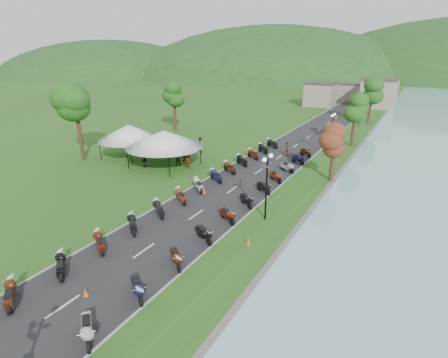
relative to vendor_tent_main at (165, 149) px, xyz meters
The scene contains 13 objects.
road 18.35m from the vendor_tent_main, 57.39° to the left, with size 7.00×120.00×0.02m, color #28282A.
hills_backdrop 175.65m from the vendor_tent_main, 86.79° to the left, with size 360.00×120.00×76.00m, color #285621, non-canonical shape.
far_building 60.87m from the vendor_tent_main, 82.61° to the left, with size 18.00×16.00×5.00m, color gray.
moto_row_left 11.47m from the vendor_tent_main, 49.88° to the right, with size 2.60×45.93×1.10m, color #331411, non-canonical shape.
moto_row_right 14.31m from the vendor_tent_main, 28.19° to the right, with size 2.60×38.32×1.10m, color #331411, non-canonical shape.
vendor_tent_main is the anchor object (origin of this frame).
vendor_tent_side 5.63m from the vendor_tent_main, behind, with size 4.85×4.85×4.00m, color white, non-canonical shape.
tree_park_left 10.91m from the vendor_tent_main, 163.85° to the right, with size 3.92×3.92×10.88m, color #29651C, non-canonical shape.
tree_lakeside 17.73m from the vendor_tent_main, 14.25° to the left, with size 2.23×2.23×6.20m, color #29651C, non-canonical shape.
pedestrian_a 3.40m from the vendor_tent_main, ahead, with size 0.68×0.50×1.86m, color slate.
pedestrian_b 7.01m from the vendor_tent_main, 87.93° to the left, with size 0.92×0.50×1.89m, color slate.
pedestrian_c 3.06m from the vendor_tent_main, 141.12° to the right, with size 1.16×0.48×1.80m, color slate.
traffic_cone_near 22.05m from the vendor_tent_main, 62.43° to the right, with size 0.28×0.28×0.45m, color #F2590C.
Camera 1 is at (14.06, -4.39, 12.12)m, focal length 28.00 mm.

